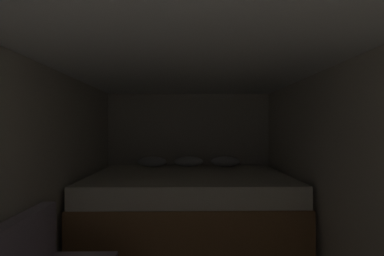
% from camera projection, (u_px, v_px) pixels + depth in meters
% --- Properties ---
extents(wall_back, '(2.76, 0.05, 1.98)m').
position_uv_depth(wall_back, '(189.00, 153.00, 4.83)').
color(wall_back, beige).
rests_on(wall_back, ground).
extents(wall_left, '(0.05, 5.07, 1.98)m').
position_uv_depth(wall_left, '(16.00, 181.00, 2.25)').
color(wall_left, beige).
rests_on(wall_left, ground).
extents(wall_right, '(0.05, 5.07, 1.98)m').
position_uv_depth(wall_right, '(362.00, 180.00, 2.29)').
color(wall_right, beige).
rests_on(wall_right, ground).
extents(ceiling_slab, '(2.76, 5.07, 0.05)m').
position_uv_depth(ceiling_slab, '(190.00, 51.00, 2.27)').
color(ceiling_slab, white).
rests_on(ceiling_slab, wall_left).
extents(bed, '(2.54, 1.86, 0.97)m').
position_uv_depth(bed, '(189.00, 203.00, 3.84)').
color(bed, olive).
rests_on(bed, ground).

